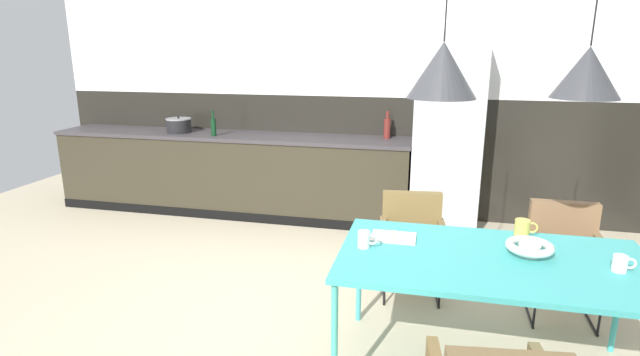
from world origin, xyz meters
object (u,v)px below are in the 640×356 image
at_px(cooking_pot, 179,125).
at_px(pendant_lamp_over_table_near, 442,70).
at_px(mug_short_terracotta, 621,264).
at_px(pendant_lamp_over_table_far, 587,72).
at_px(dining_table, 493,265).
at_px(bottle_vinegar_dark, 387,127).
at_px(armchair_near_window, 565,246).
at_px(open_book, 394,237).
at_px(bottle_spice_small, 213,126).
at_px(mug_tall_blue, 523,228).
at_px(mug_glass_clear, 365,239).
at_px(armchair_far_side, 412,232).
at_px(fruit_bowl, 530,247).
at_px(refrigerator_column, 447,135).

bearing_deg(cooking_pot, pendant_lamp_over_table_near, -39.50).
height_order(mug_short_terracotta, pendant_lamp_over_table_far, pendant_lamp_over_table_far).
relative_size(dining_table, pendant_lamp_over_table_near, 1.64).
bearing_deg(pendant_lamp_over_table_near, dining_table, -7.00).
xyz_separation_m(bottle_vinegar_dark, pendant_lamp_over_table_near, (0.51, -2.52, 0.70)).
bearing_deg(armchair_near_window, open_book, 31.48).
distance_m(bottle_spice_small, bottle_vinegar_dark, 1.89).
distance_m(mug_tall_blue, mug_glass_clear, 1.00).
relative_size(mug_short_terracotta, pendant_lamp_over_table_near, 0.11).
relative_size(armchair_far_side, open_book, 2.87).
height_order(cooking_pot, pendant_lamp_over_table_far, pendant_lamp_over_table_far).
relative_size(armchair_far_side, pendant_lamp_over_table_far, 0.76).
bearing_deg(mug_short_terracotta, pendant_lamp_over_table_near, 176.05).
distance_m(mug_short_terracotta, bottle_spice_small, 4.05).
distance_m(mug_glass_clear, cooking_pot, 3.48).
distance_m(dining_table, armchair_far_side, 1.10).
height_order(armchair_far_side, mug_short_terracotta, mug_short_terracotta).
relative_size(armchair_near_window, cooking_pot, 2.81).
height_order(armchair_far_side, mug_glass_clear, mug_glass_clear).
distance_m(armchair_near_window, fruit_bowl, 0.91).
distance_m(dining_table, bottle_vinegar_dark, 2.72).
xyz_separation_m(dining_table, bottle_vinegar_dark, (-0.85, 2.56, 0.34)).
relative_size(open_book, bottle_spice_small, 0.95).
distance_m(bottle_spice_small, pendant_lamp_over_table_near, 3.34).
height_order(dining_table, pendant_lamp_over_table_near, pendant_lamp_over_table_near).
relative_size(fruit_bowl, cooking_pot, 0.90).
bearing_deg(bottle_vinegar_dark, refrigerator_column, -12.03).
distance_m(dining_table, cooking_pot, 4.02).
xyz_separation_m(armchair_near_window, fruit_bowl, (-0.38, -0.78, 0.27)).
bearing_deg(mug_tall_blue, pendant_lamp_over_table_near, -147.32).
distance_m(refrigerator_column, armchair_near_window, 1.83).
bearing_deg(armchair_far_side, mug_glass_clear, 70.06).
height_order(fruit_bowl, bottle_spice_small, bottle_spice_small).
bearing_deg(armchair_near_window, mug_short_terracotta, 92.61).
bearing_deg(cooking_pot, armchair_far_side, -27.94).
xyz_separation_m(mug_short_terracotta, pendant_lamp_over_table_near, (-0.95, 0.07, 0.96)).
height_order(refrigerator_column, dining_table, refrigerator_column).
bearing_deg(fruit_bowl, armchair_near_window, 63.66).
relative_size(armchair_near_window, mug_glass_clear, 6.89).
distance_m(open_book, bottle_vinegar_dark, 2.43).
relative_size(refrigerator_column, mug_glass_clear, 17.36).
bearing_deg(dining_table, pendant_lamp_over_table_near, 173.00).
relative_size(mug_tall_blue, pendant_lamp_over_table_near, 0.13).
bearing_deg(bottle_vinegar_dark, armchair_near_window, -50.15).
distance_m(fruit_bowl, pendant_lamp_over_table_near, 1.09).
xyz_separation_m(mug_tall_blue, pendant_lamp_over_table_near, (-0.54, -0.35, 0.95)).
bearing_deg(mug_tall_blue, mug_glass_clear, -156.31).
height_order(armchair_near_window, bottle_vinegar_dark, bottle_vinegar_dark).
relative_size(fruit_bowl, bottle_spice_small, 0.92).
bearing_deg(mug_tall_blue, bottle_spice_small, 147.06).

